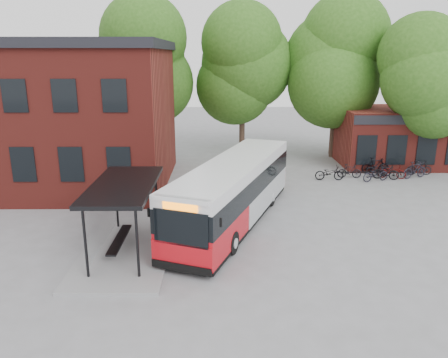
{
  "coord_description": "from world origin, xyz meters",
  "views": [
    {
      "loc": [
        -0.69,
        -17.33,
        7.69
      ],
      "look_at": [
        -0.54,
        2.64,
        2.0
      ],
      "focal_mm": 35.0,
      "sensor_mm": 36.0,
      "label": 1
    }
  ],
  "objects_px": {
    "bicycle_3": "(376,165)",
    "bicycle_4": "(379,169)",
    "city_bus": "(234,192)",
    "bicycle_5": "(386,172)",
    "bicycle_7": "(415,170)",
    "bicycle_1": "(349,171)",
    "bicycle_2": "(376,174)",
    "bicycle_extra_0": "(419,168)",
    "bus_shelter": "(125,217)",
    "bicycle_6": "(392,172)",
    "bicycle_0": "(329,173)"
  },
  "relations": [
    {
      "from": "bicycle_7",
      "to": "bicycle_5",
      "type": "bearing_deg",
      "value": 76.38
    },
    {
      "from": "bicycle_0",
      "to": "bicycle_6",
      "type": "distance_m",
      "value": 4.16
    },
    {
      "from": "bus_shelter",
      "to": "bicycle_4",
      "type": "bearing_deg",
      "value": 38.8
    },
    {
      "from": "bicycle_0",
      "to": "bicycle_7",
      "type": "xyz_separation_m",
      "value": [
        5.63,
        0.41,
        0.08
      ]
    },
    {
      "from": "bicycle_6",
      "to": "bicycle_7",
      "type": "relative_size",
      "value": 0.93
    },
    {
      "from": "bicycle_3",
      "to": "bicycle_5",
      "type": "height_order",
      "value": "bicycle_3"
    },
    {
      "from": "bicycle_6",
      "to": "bicycle_extra_0",
      "type": "bearing_deg",
      "value": -51.18
    },
    {
      "from": "bicycle_0",
      "to": "bicycle_2",
      "type": "distance_m",
      "value": 2.86
    },
    {
      "from": "bicycle_4",
      "to": "city_bus",
      "type": "bearing_deg",
      "value": 143.17
    },
    {
      "from": "bicycle_4",
      "to": "bicycle_5",
      "type": "height_order",
      "value": "bicycle_5"
    },
    {
      "from": "bicycle_6",
      "to": "bicycle_7",
      "type": "height_order",
      "value": "bicycle_7"
    },
    {
      "from": "bicycle_1",
      "to": "bicycle_3",
      "type": "relative_size",
      "value": 0.82
    },
    {
      "from": "city_bus",
      "to": "bicycle_5",
      "type": "relative_size",
      "value": 7.16
    },
    {
      "from": "city_bus",
      "to": "bicycle_4",
      "type": "height_order",
      "value": "city_bus"
    },
    {
      "from": "bicycle_4",
      "to": "bicycle_3",
      "type": "bearing_deg",
      "value": 23.35
    },
    {
      "from": "bicycle_0",
      "to": "bicycle_7",
      "type": "distance_m",
      "value": 5.64
    },
    {
      "from": "city_bus",
      "to": "bicycle_1",
      "type": "height_order",
      "value": "city_bus"
    },
    {
      "from": "bus_shelter",
      "to": "bicycle_1",
      "type": "relative_size",
      "value": 4.61
    },
    {
      "from": "bicycle_6",
      "to": "city_bus",
      "type": "bearing_deg",
      "value": 144.52
    },
    {
      "from": "bicycle_2",
      "to": "bicycle_5",
      "type": "distance_m",
      "value": 0.91
    },
    {
      "from": "bicycle_5",
      "to": "bicycle_6",
      "type": "distance_m",
      "value": 0.55
    },
    {
      "from": "bus_shelter",
      "to": "bicycle_4",
      "type": "height_order",
      "value": "bus_shelter"
    },
    {
      "from": "bicycle_5",
      "to": "bicycle_7",
      "type": "height_order",
      "value": "bicycle_7"
    },
    {
      "from": "bicycle_2",
      "to": "bicycle_extra_0",
      "type": "bearing_deg",
      "value": -84.61
    },
    {
      "from": "bicycle_4",
      "to": "bicycle_1",
      "type": "bearing_deg",
      "value": 119.5
    },
    {
      "from": "bicycle_0",
      "to": "bicycle_3",
      "type": "height_order",
      "value": "bicycle_3"
    },
    {
      "from": "city_bus",
      "to": "bicycle_7",
      "type": "distance_m",
      "value": 14.14
    },
    {
      "from": "bicycle_0",
      "to": "bicycle_5",
      "type": "bearing_deg",
      "value": -86.16
    },
    {
      "from": "bicycle_0",
      "to": "bicycle_6",
      "type": "height_order",
      "value": "bicycle_0"
    },
    {
      "from": "bicycle_5",
      "to": "bicycle_6",
      "type": "height_order",
      "value": "bicycle_5"
    },
    {
      "from": "bicycle_5",
      "to": "bicycle_2",
      "type": "bearing_deg",
      "value": 138.2
    },
    {
      "from": "bicycle_6",
      "to": "bicycle_3",
      "type": "bearing_deg",
      "value": 47.45
    },
    {
      "from": "bicycle_3",
      "to": "bicycle_6",
      "type": "xyz_separation_m",
      "value": [
        0.66,
        -1.2,
        -0.1
      ]
    },
    {
      "from": "bicycle_1",
      "to": "bicycle_5",
      "type": "height_order",
      "value": "bicycle_5"
    },
    {
      "from": "bicycle_6",
      "to": "bicycle_extra_0",
      "type": "height_order",
      "value": "bicycle_extra_0"
    },
    {
      "from": "bicycle_3",
      "to": "bicycle_5",
      "type": "relative_size",
      "value": 1.13
    },
    {
      "from": "bicycle_2",
      "to": "bicycle_extra_0",
      "type": "distance_m",
      "value": 3.7
    },
    {
      "from": "city_bus",
      "to": "bicycle_5",
      "type": "distance_m",
      "value": 12.36
    },
    {
      "from": "bus_shelter",
      "to": "bicycle_6",
      "type": "xyz_separation_m",
      "value": [
        14.85,
        10.74,
        -1.0
      ]
    },
    {
      "from": "bus_shelter",
      "to": "bicycle_extra_0",
      "type": "xyz_separation_m",
      "value": [
        16.95,
        11.52,
        -0.95
      ]
    },
    {
      "from": "bicycle_0",
      "to": "bicycle_1",
      "type": "xyz_separation_m",
      "value": [
        1.42,
        0.49,
        -0.02
      ]
    },
    {
      "from": "bicycle_2",
      "to": "bus_shelter",
      "type": "bearing_deg",
      "value": 108.71
    },
    {
      "from": "bicycle_0",
      "to": "bicycle_1",
      "type": "relative_size",
      "value": 1.19
    },
    {
      "from": "bicycle_3",
      "to": "bicycle_4",
      "type": "relative_size",
      "value": 1.15
    },
    {
      "from": "city_bus",
      "to": "bicycle_5",
      "type": "height_order",
      "value": "city_bus"
    },
    {
      "from": "city_bus",
      "to": "bicycle_3",
      "type": "distance_m",
      "value": 13.13
    },
    {
      "from": "bicycle_7",
      "to": "bicycle_4",
      "type": "bearing_deg",
      "value": 49.65
    },
    {
      "from": "bicycle_2",
      "to": "bicycle_extra_0",
      "type": "xyz_separation_m",
      "value": [
        3.4,
        1.46,
        0.02
      ]
    },
    {
      "from": "bicycle_2",
      "to": "bicycle_5",
      "type": "height_order",
      "value": "bicycle_5"
    },
    {
      "from": "bicycle_6",
      "to": "bicycle_2",
      "type": "bearing_deg",
      "value": 136.52
    }
  ]
}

